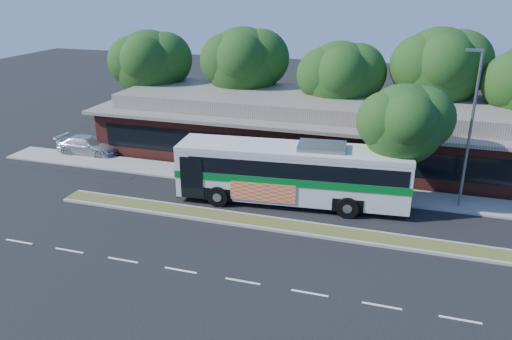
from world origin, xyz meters
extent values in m
plane|color=black|center=(0.00, 0.00, 0.00)|extent=(120.00, 120.00, 0.00)
cube|color=#444F21|center=(0.00, 0.60, 0.07)|extent=(26.00, 1.10, 0.15)
cube|color=gray|center=(0.00, 6.40, 0.06)|extent=(44.00, 2.60, 0.12)
cube|color=black|center=(-18.00, 10.00, 0.01)|extent=(14.00, 12.00, 0.01)
cube|color=maroon|center=(0.00, 13.00, 1.60)|extent=(32.00, 10.00, 3.20)
cube|color=#655D55|center=(0.00, 13.00, 3.32)|extent=(33.20, 11.20, 0.24)
cube|color=#655D55|center=(0.00, 13.00, 3.95)|extent=(30.00, 8.00, 1.00)
cube|color=black|center=(0.00, 7.97, 1.70)|extent=(30.00, 0.06, 1.60)
cylinder|color=slate|center=(9.60, 6.00, 4.50)|extent=(0.16, 0.16, 9.00)
cube|color=slate|center=(9.20, 6.00, 9.00)|extent=(0.90, 0.18, 0.14)
cylinder|color=black|center=(-15.00, 15.00, 1.99)|extent=(0.44, 0.44, 3.99)
sphere|color=#163C14|center=(-15.00, 15.00, 5.73)|extent=(5.80, 5.80, 5.80)
sphere|color=#163C14|center=(-13.70, 15.43, 6.19)|extent=(4.52, 4.52, 4.52)
cylinder|color=black|center=(-7.00, 16.00, 2.10)|extent=(0.44, 0.44, 4.20)
sphere|color=#163C14|center=(-7.00, 16.00, 6.00)|extent=(6.00, 6.00, 6.00)
sphere|color=#163C14|center=(-5.65, 16.45, 6.48)|extent=(4.68, 4.68, 4.68)
cylinder|color=black|center=(1.00, 15.00, 1.89)|extent=(0.44, 0.44, 3.78)
sphere|color=#163C14|center=(1.00, 15.00, 5.46)|extent=(5.60, 5.60, 5.60)
sphere|color=#163C14|center=(2.26, 15.42, 5.91)|extent=(4.37, 4.37, 4.37)
cylinder|color=black|center=(8.00, 16.00, 2.21)|extent=(0.44, 0.44, 4.41)
sphere|color=#163C14|center=(8.00, 16.00, 6.27)|extent=(6.20, 6.20, 6.20)
sphere|color=#163C14|center=(9.39, 16.46, 6.77)|extent=(4.84, 4.84, 4.84)
cube|color=silver|center=(0.09, 3.80, 1.92)|extent=(13.59, 4.09, 3.08)
cube|color=black|center=(0.42, 3.83, 2.53)|extent=(12.53, 4.04, 0.92)
cube|color=silver|center=(0.09, 3.80, 3.32)|extent=(13.61, 4.11, 0.29)
cube|color=#04641E|center=(0.09, 3.80, 1.83)|extent=(13.66, 4.16, 0.42)
cube|color=black|center=(-6.59, 3.17, 2.29)|extent=(0.30, 2.50, 1.91)
cube|color=black|center=(6.77, 4.43, 2.64)|extent=(0.29, 2.33, 1.23)
cube|color=#D73F56|center=(-1.22, 2.21, 1.12)|extent=(3.78, 0.41, 1.11)
cube|color=slate|center=(1.75, 3.96, 3.61)|extent=(2.83, 2.03, 0.33)
cylinder|color=black|center=(-3.89, 2.02, 0.61)|extent=(1.26, 0.52, 1.23)
cylinder|color=black|center=(-4.15, 4.80, 0.61)|extent=(1.26, 0.52, 1.23)
cylinder|color=black|center=(3.55, 2.72, 0.61)|extent=(1.26, 0.52, 1.23)
cylinder|color=black|center=(3.29, 5.51, 0.61)|extent=(1.26, 0.52, 1.23)
imported|color=silver|center=(-16.71, 7.80, 0.69)|extent=(4.84, 2.10, 1.39)
cylinder|color=black|center=(6.00, 5.30, 1.76)|extent=(0.44, 0.44, 3.52)
sphere|color=#163C14|center=(6.00, 5.30, 4.89)|extent=(4.55, 4.55, 4.55)
sphere|color=#163C14|center=(7.02, 5.64, 5.25)|extent=(3.55, 3.55, 3.55)
camera|label=1|loc=(6.13, -22.77, 12.46)|focal=35.00mm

